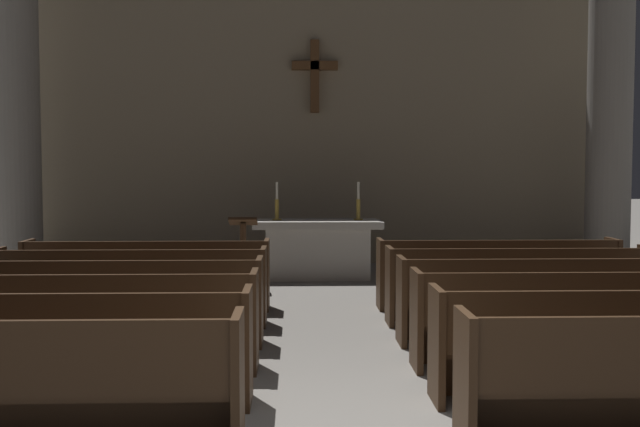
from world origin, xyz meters
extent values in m
cube|color=#422B19|center=(-2.36, 0.18, 0.20)|extent=(3.13, 0.04, 0.40)
cube|color=#422B19|center=(-0.77, -0.02, 0.47)|extent=(0.06, 0.50, 0.95)
cube|color=#422B19|center=(-2.36, 1.04, 0.42)|extent=(3.13, 0.40, 0.05)
cube|color=#422B19|center=(-2.36, 0.81, 0.70)|extent=(3.13, 0.05, 0.50)
cube|color=#422B19|center=(-2.36, 1.22, 0.20)|extent=(3.13, 0.04, 0.40)
cube|color=#422B19|center=(-0.77, 1.02, 0.47)|extent=(0.06, 0.50, 0.95)
cube|color=#422B19|center=(-2.36, 2.07, 0.42)|extent=(3.13, 0.40, 0.05)
cube|color=#422B19|center=(-2.36, 1.85, 0.70)|extent=(3.13, 0.05, 0.50)
cube|color=#422B19|center=(-2.36, 2.25, 0.20)|extent=(3.13, 0.04, 0.40)
cube|color=#422B19|center=(-0.77, 2.05, 0.47)|extent=(0.06, 0.50, 0.95)
cube|color=#422B19|center=(-2.36, 3.11, 0.42)|extent=(3.13, 0.40, 0.05)
cube|color=#422B19|center=(-2.36, 2.88, 0.70)|extent=(3.13, 0.05, 0.50)
cube|color=#422B19|center=(-2.36, 3.29, 0.20)|extent=(3.13, 0.04, 0.40)
cube|color=#422B19|center=(-0.77, 3.09, 0.47)|extent=(0.06, 0.50, 0.95)
cube|color=#422B19|center=(-2.36, 4.15, 0.42)|extent=(3.13, 0.40, 0.05)
cube|color=#422B19|center=(-2.36, 3.92, 0.70)|extent=(3.13, 0.05, 0.50)
cube|color=#422B19|center=(-2.36, 4.33, 0.20)|extent=(3.13, 0.04, 0.40)
cube|color=#422B19|center=(-0.77, 4.13, 0.47)|extent=(0.06, 0.50, 0.95)
cube|color=#422B19|center=(-2.36, 5.18, 0.42)|extent=(3.13, 0.40, 0.05)
cube|color=#422B19|center=(-2.36, 4.96, 0.70)|extent=(3.13, 0.05, 0.50)
cube|color=#422B19|center=(-2.36, 5.36, 0.20)|extent=(3.13, 0.04, 0.40)
cube|color=#422B19|center=(-0.77, 5.16, 0.47)|extent=(0.06, 0.50, 0.95)
cube|color=#422B19|center=(-3.96, 5.16, 0.47)|extent=(0.06, 0.50, 0.95)
cube|color=#422B19|center=(0.77, -0.02, 0.47)|extent=(0.06, 0.50, 0.95)
cube|color=#422B19|center=(2.36, 1.04, 0.42)|extent=(3.13, 0.40, 0.05)
cube|color=#422B19|center=(2.36, 1.22, 0.20)|extent=(3.13, 0.04, 0.40)
cube|color=#422B19|center=(0.77, 1.02, 0.47)|extent=(0.06, 0.50, 0.95)
cube|color=#422B19|center=(2.36, 2.07, 0.42)|extent=(3.13, 0.40, 0.05)
cube|color=#422B19|center=(2.36, 1.85, 0.70)|extent=(3.13, 0.05, 0.50)
cube|color=#422B19|center=(2.36, 2.25, 0.20)|extent=(3.13, 0.04, 0.40)
cube|color=#422B19|center=(0.77, 2.05, 0.47)|extent=(0.06, 0.50, 0.95)
cube|color=#422B19|center=(2.36, 3.11, 0.42)|extent=(3.13, 0.40, 0.05)
cube|color=#422B19|center=(2.36, 2.88, 0.70)|extent=(3.13, 0.05, 0.50)
cube|color=#422B19|center=(2.36, 3.29, 0.20)|extent=(3.13, 0.04, 0.40)
cube|color=#422B19|center=(0.77, 3.09, 0.47)|extent=(0.06, 0.50, 0.95)
cube|color=#422B19|center=(2.36, 4.15, 0.42)|extent=(3.13, 0.40, 0.05)
cube|color=#422B19|center=(2.36, 3.92, 0.70)|extent=(3.13, 0.05, 0.50)
cube|color=#422B19|center=(2.36, 4.33, 0.20)|extent=(3.13, 0.04, 0.40)
cube|color=#422B19|center=(0.77, 4.13, 0.47)|extent=(0.06, 0.50, 0.95)
cube|color=#422B19|center=(2.36, 5.18, 0.42)|extent=(3.13, 0.40, 0.05)
cube|color=#422B19|center=(2.36, 4.96, 0.70)|extent=(3.13, 0.05, 0.50)
cube|color=#422B19|center=(2.36, 5.36, 0.20)|extent=(3.13, 0.04, 0.40)
cube|color=#422B19|center=(0.77, 5.16, 0.47)|extent=(0.06, 0.50, 0.95)
cube|color=#422B19|center=(3.96, 5.16, 0.47)|extent=(0.06, 0.50, 0.95)
cube|color=gray|center=(-5.25, 8.50, 0.10)|extent=(1.11, 1.11, 0.20)
cylinder|color=gray|center=(-5.25, 8.50, 3.02)|extent=(0.79, 0.79, 6.04)
cube|color=gray|center=(5.25, 8.50, 0.10)|extent=(1.11, 1.11, 0.20)
cylinder|color=gray|center=(5.25, 8.50, 3.02)|extent=(0.79, 0.79, 6.04)
cube|color=#BCB7AD|center=(0.00, 8.00, 0.44)|extent=(1.76, 0.72, 0.88)
cube|color=#BCB7AD|center=(0.00, 8.00, 0.94)|extent=(2.20, 0.90, 0.12)
cube|color=silver|center=(0.00, 8.00, 1.00)|extent=(2.09, 0.86, 0.01)
cylinder|color=#B79338|center=(-0.70, 8.00, 1.02)|extent=(0.16, 0.16, 0.02)
cylinder|color=#B79338|center=(-0.70, 8.00, 1.19)|extent=(0.07, 0.07, 0.36)
cylinder|color=silver|center=(-0.70, 8.00, 1.52)|extent=(0.04, 0.04, 0.29)
cylinder|color=#B79338|center=(0.70, 8.00, 1.02)|extent=(0.16, 0.16, 0.02)
cylinder|color=#B79338|center=(0.70, 8.00, 1.19)|extent=(0.07, 0.07, 0.36)
cylinder|color=silver|center=(0.70, 8.00, 1.52)|extent=(0.04, 0.04, 0.29)
cube|color=gray|center=(0.00, 10.20, 3.36)|extent=(11.77, 0.25, 6.71)
cube|color=brown|center=(0.00, 9.99, 3.69)|extent=(0.17, 0.17, 1.41)
cube|color=brown|center=(0.00, 9.99, 3.90)|extent=(0.90, 0.17, 0.17)
cylinder|color=#422B19|center=(-1.20, 6.80, 0.02)|extent=(0.36, 0.36, 0.04)
cylinder|color=#422B19|center=(-1.20, 6.80, 0.53)|extent=(0.10, 0.10, 1.05)
cube|color=#422B19|center=(-1.20, 6.80, 1.08)|extent=(0.44, 0.31, 0.15)
camera|label=1|loc=(-0.38, -5.09, 1.93)|focal=42.88mm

